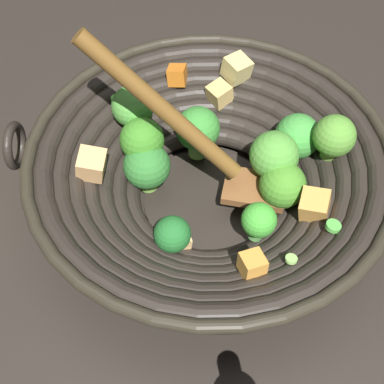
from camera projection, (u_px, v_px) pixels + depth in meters
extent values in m
plane|color=#28231E|center=(208.00, 202.00, 0.65)|extent=(4.00, 4.00, 0.00)
cylinder|color=black|center=(208.00, 200.00, 0.65)|extent=(0.16, 0.16, 0.01)
torus|color=black|center=(209.00, 193.00, 0.64)|extent=(0.21, 0.21, 0.02)
torus|color=black|center=(209.00, 188.00, 0.63)|extent=(0.24, 0.24, 0.02)
torus|color=black|center=(209.00, 182.00, 0.62)|extent=(0.27, 0.27, 0.02)
torus|color=black|center=(209.00, 177.00, 0.61)|extent=(0.30, 0.30, 0.02)
torus|color=black|center=(210.00, 172.00, 0.60)|extent=(0.33, 0.33, 0.02)
torus|color=black|center=(210.00, 166.00, 0.60)|extent=(0.36, 0.36, 0.02)
torus|color=black|center=(210.00, 160.00, 0.59)|extent=(0.39, 0.39, 0.02)
torus|color=#2C281E|center=(210.00, 154.00, 0.58)|extent=(0.41, 0.41, 0.01)
torus|color=black|center=(15.00, 146.00, 0.59)|extent=(0.05, 0.04, 0.05)
cylinder|color=#569749|center=(257.00, 232.00, 0.58)|extent=(0.03, 0.03, 0.02)
sphere|color=green|center=(259.00, 220.00, 0.56)|extent=(0.04, 0.04, 0.04)
cylinder|color=#84BE51|center=(294.00, 152.00, 0.65)|extent=(0.03, 0.03, 0.02)
sphere|color=green|center=(297.00, 136.00, 0.62)|extent=(0.05, 0.05, 0.05)
cylinder|color=#589C41|center=(135.00, 125.00, 0.66)|extent=(0.02, 0.03, 0.03)
sphere|color=#509C3D|center=(132.00, 106.00, 0.63)|extent=(0.05, 0.05, 0.05)
cylinder|color=#7CB446|center=(329.00, 152.00, 0.61)|extent=(0.03, 0.03, 0.02)
sphere|color=#569534|center=(334.00, 136.00, 0.59)|extent=(0.05, 0.05, 0.05)
cylinder|color=#7FBE57|center=(173.00, 246.00, 0.58)|extent=(0.02, 0.02, 0.02)
sphere|color=#22682A|center=(172.00, 234.00, 0.56)|extent=(0.04, 0.04, 0.04)
cylinder|color=#6A9D3C|center=(149.00, 182.00, 0.65)|extent=(0.03, 0.03, 0.02)
sphere|color=#327A31|center=(147.00, 166.00, 0.62)|extent=(0.06, 0.06, 0.06)
cylinder|color=#58943E|center=(270.00, 175.00, 0.63)|extent=(0.02, 0.02, 0.02)
sphere|color=#509938|center=(274.00, 155.00, 0.60)|extent=(0.06, 0.06, 0.06)
cylinder|color=#66983B|center=(279.00, 200.00, 0.62)|extent=(0.03, 0.03, 0.01)
sphere|color=#468828|center=(283.00, 185.00, 0.59)|extent=(0.05, 0.05, 0.05)
cylinder|color=#66A345|center=(198.00, 147.00, 0.67)|extent=(0.03, 0.03, 0.02)
sphere|color=#388832|center=(198.00, 129.00, 0.64)|extent=(0.05, 0.05, 0.05)
cylinder|color=#76A245|center=(144.00, 157.00, 0.64)|extent=(0.02, 0.02, 0.02)
sphere|color=#3D8726|center=(142.00, 140.00, 0.62)|extent=(0.05, 0.05, 0.05)
cube|color=gold|center=(252.00, 265.00, 0.52)|extent=(0.03, 0.03, 0.03)
cube|color=orange|center=(177.00, 75.00, 0.68)|extent=(0.04, 0.03, 0.03)
cube|color=gold|center=(315.00, 206.00, 0.57)|extent=(0.04, 0.05, 0.04)
cube|color=#D6C274|center=(237.00, 69.00, 0.67)|extent=(0.03, 0.03, 0.03)
cube|color=#EAAE6C|center=(91.00, 164.00, 0.59)|extent=(0.05, 0.04, 0.04)
cube|color=#EAB972|center=(177.00, 240.00, 0.58)|extent=(0.03, 0.04, 0.03)
cube|color=tan|center=(219.00, 94.00, 0.68)|extent=(0.03, 0.03, 0.03)
cylinder|color=#56B247|center=(221.00, 93.00, 0.68)|extent=(0.02, 0.01, 0.01)
cylinder|color=#56B247|center=(259.00, 212.00, 0.61)|extent=(0.02, 0.02, 0.01)
cylinder|color=#56B247|center=(117.00, 99.00, 0.65)|extent=(0.02, 0.02, 0.01)
cylinder|color=#56B247|center=(165.00, 161.00, 0.63)|extent=(0.01, 0.01, 0.00)
cylinder|color=#56B247|center=(333.00, 226.00, 0.54)|extent=(0.02, 0.02, 0.01)
cylinder|color=#99D166|center=(291.00, 259.00, 0.52)|extent=(0.02, 0.02, 0.01)
cube|color=brown|center=(254.00, 189.00, 0.61)|extent=(0.09, 0.08, 0.01)
cylinder|color=brown|center=(164.00, 110.00, 0.54)|extent=(0.14, 0.12, 0.17)
sphere|color=silver|center=(237.00, 54.00, 0.79)|extent=(0.04, 0.04, 0.04)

